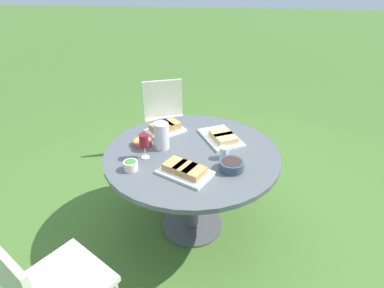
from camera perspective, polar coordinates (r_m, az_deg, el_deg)
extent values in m
plane|color=#446B2B|center=(2.68, 0.00, -15.09)|extent=(40.00, 40.00, 0.00)
cylinder|color=#4C4C51|center=(2.68, 0.00, -14.95)|extent=(0.52, 0.52, 0.02)
cylinder|color=#4C4C51|center=(2.44, 0.00, -9.01)|extent=(0.11, 0.11, 0.69)
cylinder|color=#4C5156|center=(2.24, 0.00, -1.73)|extent=(1.30, 1.30, 0.03)
cube|color=beige|center=(3.31, -4.81, 3.73)|extent=(0.57, 0.56, 0.04)
cube|color=beige|center=(3.40, -5.57, 8.57)|extent=(0.42, 0.20, 0.42)
cylinder|color=beige|center=(3.24, -7.44, -1.77)|extent=(0.03, 0.03, 0.43)
cylinder|color=beige|center=(3.30, -0.73, -0.90)|extent=(0.03, 0.03, 0.43)
cylinder|color=beige|center=(3.56, -8.28, 1.22)|extent=(0.03, 0.03, 0.43)
cylinder|color=beige|center=(3.61, -2.14, 1.97)|extent=(0.03, 0.03, 0.43)
cube|color=beige|center=(1.89, -23.39, -23.23)|extent=(0.59, 0.58, 0.04)
cube|color=beige|center=(1.69, -30.98, -21.61)|extent=(0.40, 0.24, 0.42)
cylinder|color=beige|center=(2.23, -20.64, -21.55)|extent=(0.03, 0.03, 0.43)
cylinder|color=silver|center=(2.23, -5.83, 1.54)|extent=(0.11, 0.11, 0.20)
cone|color=silver|center=(2.20, -7.22, 3.61)|extent=(0.03, 0.03, 0.02)
cylinder|color=silver|center=(2.17, -8.86, -2.49)|extent=(0.06, 0.06, 0.01)
cylinder|color=silver|center=(2.15, -8.96, -1.39)|extent=(0.01, 0.01, 0.09)
cylinder|color=maroon|center=(2.10, -9.14, 0.70)|extent=(0.07, 0.07, 0.09)
cube|color=white|center=(2.40, 5.48, 1.19)|extent=(0.40, 0.45, 0.02)
cube|color=tan|center=(2.32, 6.45, 0.96)|extent=(0.20, 0.19, 0.04)
cube|color=tan|center=(2.38, 5.52, 1.88)|extent=(0.20, 0.19, 0.04)
cube|color=white|center=(1.98, -1.44, -5.45)|extent=(0.40, 0.34, 0.02)
cube|color=#B2844C|center=(1.99, -3.27, -4.00)|extent=(0.17, 0.18, 0.04)
cube|color=#B2844C|center=(1.96, -1.46, -4.68)|extent=(0.17, 0.18, 0.04)
cube|color=#B2844C|center=(1.92, 0.43, -5.39)|extent=(0.17, 0.18, 0.04)
cube|color=white|center=(2.51, -5.10, 2.55)|extent=(0.36, 0.36, 0.02)
cube|color=#B2844C|center=(2.52, -3.85, 3.74)|extent=(0.17, 0.17, 0.06)
cube|color=#B2844C|center=(2.49, -5.14, 3.34)|extent=(0.17, 0.17, 0.06)
cube|color=#B2844C|center=(2.46, -6.45, 2.93)|extent=(0.17, 0.17, 0.06)
cylinder|color=#B74733|center=(2.33, -9.40, 0.30)|extent=(0.15, 0.15, 0.04)
cylinder|color=#E0C147|center=(2.32, -9.42, 0.56)|extent=(0.12, 0.12, 0.02)
cylinder|color=beige|center=(2.04, -11.58, -4.06)|extent=(0.09, 0.09, 0.06)
cylinder|color=#387533|center=(2.03, -11.64, -3.61)|extent=(0.08, 0.08, 0.03)
cylinder|color=#334256|center=(2.02, 7.52, -4.08)|extent=(0.17, 0.17, 0.06)
cylinder|color=#2D231E|center=(2.01, 7.55, -3.62)|extent=(0.14, 0.14, 0.03)
cylinder|color=silver|center=(2.13, 6.06, -1.65)|extent=(0.06, 0.06, 0.09)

